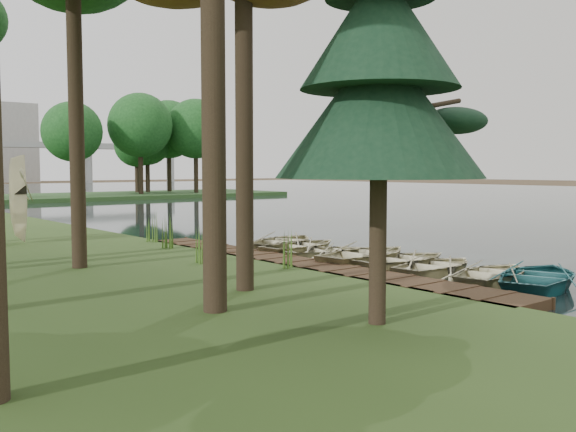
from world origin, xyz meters
TOP-DOWN VIEW (x-y plane):
  - ground at (0.00, 0.00)m, footprint 300.00×300.00m
  - water at (30.00, 20.00)m, footprint 130.00×200.00m
  - boardwalk at (-1.60, 0.00)m, footprint 1.60×16.00m
  - peninsula at (8.00, 50.00)m, footprint 50.00×14.00m
  - far_trees at (4.67, 50.00)m, footprint 45.60×5.60m
  - building_a at (30.00, 140.00)m, footprint 10.00×8.00m
  - rowboat_0 at (1.24, -6.50)m, footprint 4.41×3.71m
  - rowboat_1 at (1.07, -5.28)m, footprint 3.64×2.91m
  - rowboat_2 at (0.94, -3.44)m, footprint 3.54×2.69m
  - rowboat_3 at (1.02, -2.11)m, footprint 3.70×2.74m
  - rowboat_4 at (0.83, -0.71)m, footprint 4.23×3.24m
  - rowboat_5 at (0.74, 1.09)m, footprint 3.82×3.28m
  - rowboat_6 at (0.85, 2.62)m, footprint 3.93×3.07m
  - rowboat_7 at (1.16, 3.98)m, footprint 4.53×3.97m
  - stored_rowboat at (-6.65, 10.45)m, footprint 3.69×2.86m
  - pine_tree at (-5.57, -7.10)m, footprint 3.80×3.80m
  - reeds_0 at (-2.60, -0.91)m, footprint 0.60×0.60m
  - reeds_1 at (-4.05, 1.49)m, footprint 0.60×0.60m
  - reeds_2 at (-3.04, 5.33)m, footprint 0.60×0.60m
  - reeds_3 at (-2.60, 7.61)m, footprint 0.60×0.60m

SIDE VIEW (x-z plane):
  - ground at x=0.00m, z-range 0.00..0.00m
  - water at x=30.00m, z-range 0.00..0.05m
  - boardwalk at x=-1.60m, z-range 0.00..0.30m
  - peninsula at x=8.00m, z-range 0.00..0.45m
  - rowboat_5 at x=0.74m, z-range 0.05..0.72m
  - rowboat_1 at x=1.07m, z-range 0.05..0.72m
  - rowboat_2 at x=0.94m, z-range 0.05..0.74m
  - rowboat_3 at x=1.02m, z-range 0.05..0.79m
  - rowboat_6 at x=0.85m, z-range 0.05..0.79m
  - rowboat_7 at x=1.16m, z-range 0.05..0.83m
  - rowboat_0 at x=1.24m, z-range 0.05..0.83m
  - rowboat_4 at x=0.83m, z-range 0.05..0.87m
  - stored_rowboat at x=-6.65m, z-range 0.30..1.00m
  - reeds_1 at x=-4.05m, z-range 0.30..1.43m
  - reeds_2 at x=-3.04m, z-range 0.30..1.43m
  - reeds_0 at x=-2.60m, z-range 0.30..1.43m
  - reeds_3 at x=-2.60m, z-range 0.30..1.44m
  - pine_tree at x=-5.57m, z-range 1.14..8.94m
  - far_trees at x=4.67m, z-range 2.03..10.83m
  - building_a at x=30.00m, z-range 0.00..18.00m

